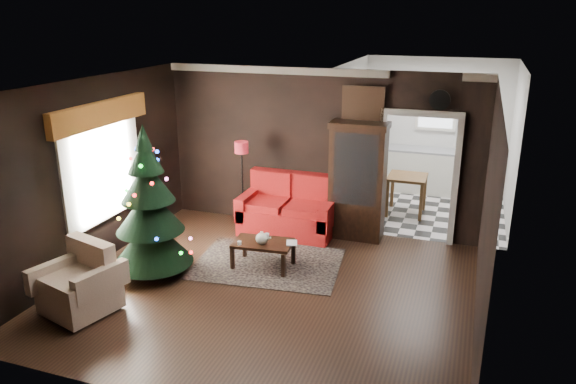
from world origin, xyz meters
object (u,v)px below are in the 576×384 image
(coffee_table, at_px, (263,254))
(teapot, at_px, (262,238))
(kitchen_table, at_px, (406,195))
(curio_cabinet, at_px, (357,184))
(wall_clock, at_px, (440,100))
(floor_lamp, at_px, (242,184))
(armchair, at_px, (78,280))
(loveseat, at_px, (288,206))
(christmas_tree, at_px, (149,206))

(coffee_table, xyz_separation_m, teapot, (0.01, -0.09, 0.29))
(teapot, bearing_deg, coffee_table, 99.51)
(coffee_table, xyz_separation_m, kitchen_table, (1.71, 3.04, 0.17))
(curio_cabinet, distance_m, coffee_table, 2.07)
(curio_cabinet, height_order, wall_clock, wall_clock)
(curio_cabinet, bearing_deg, coffee_table, -123.32)
(floor_lamp, relative_size, kitchen_table, 2.00)
(curio_cabinet, distance_m, armchair, 4.58)
(loveseat, bearing_deg, armchair, -115.70)
(coffee_table, distance_m, teapot, 0.31)
(christmas_tree, bearing_deg, floor_lamp, 75.46)
(floor_lamp, distance_m, christmas_tree, 2.14)
(loveseat, distance_m, teapot, 1.48)
(wall_clock, bearing_deg, loveseat, -170.34)
(christmas_tree, relative_size, armchair, 2.62)
(kitchen_table, bearing_deg, coffee_table, -119.34)
(kitchen_table, bearing_deg, teapot, -118.45)
(armchair, bearing_deg, curio_cabinet, 68.06)
(armchair, distance_m, coffee_table, 2.65)
(christmas_tree, height_order, kitchen_table, christmas_tree)
(floor_lamp, height_order, christmas_tree, christmas_tree)
(wall_clock, distance_m, kitchen_table, 2.43)
(armchair, xyz_separation_m, coffee_table, (1.72, 2.00, -0.25))
(floor_lamp, xyz_separation_m, wall_clock, (3.17, 0.46, 1.55))
(floor_lamp, bearing_deg, christmas_tree, -104.54)
(curio_cabinet, height_order, kitchen_table, curio_cabinet)
(loveseat, xyz_separation_m, curio_cabinet, (1.15, 0.22, 0.45))
(christmas_tree, distance_m, wall_clock, 4.68)
(teapot, relative_size, wall_clock, 0.64)
(coffee_table, bearing_deg, wall_clock, 38.43)
(loveseat, height_order, christmas_tree, christmas_tree)
(floor_lamp, relative_size, coffee_table, 1.71)
(loveseat, relative_size, floor_lamp, 1.13)
(loveseat, bearing_deg, coffee_table, -86.35)
(coffee_table, bearing_deg, kitchen_table, 60.66)
(floor_lamp, height_order, wall_clock, wall_clock)
(armchair, distance_m, wall_clock, 5.82)
(kitchen_table, bearing_deg, armchair, -124.25)
(teapot, bearing_deg, curio_cabinet, 58.39)
(armchair, bearing_deg, loveseat, 79.98)
(loveseat, relative_size, christmas_tree, 0.77)
(wall_clock, bearing_deg, floor_lamp, -171.66)
(christmas_tree, bearing_deg, teapot, 23.84)
(armchair, bearing_deg, wall_clock, 59.26)
(loveseat, height_order, kitchen_table, loveseat)
(christmas_tree, relative_size, kitchen_table, 2.95)
(loveseat, xyz_separation_m, armchair, (-1.63, -3.39, -0.04))
(loveseat, bearing_deg, wall_clock, 9.66)
(christmas_tree, bearing_deg, armchair, -102.37)
(loveseat, relative_size, teapot, 8.34)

